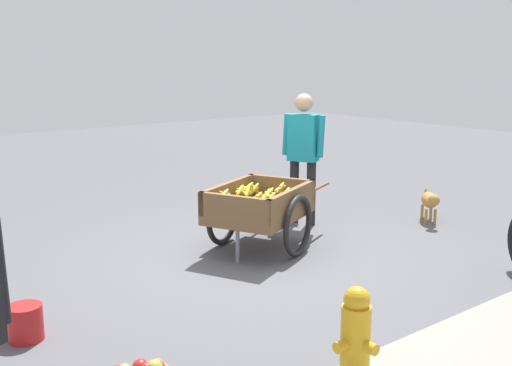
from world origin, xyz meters
The scene contains 6 objects.
ground_plane centered at (0.00, 0.00, 0.00)m, with size 24.00×24.00×0.00m, color #56565B.
fruit_cart centered at (-0.21, -0.17, 0.44)m, with size 1.82×1.38×0.71m.
vendor_person centered at (-1.24, -0.64, 0.94)m, with size 0.32×0.51×1.58m.
dog centered at (-2.53, 0.25, 0.27)m, with size 0.49×0.52×0.40m.
fire_hydrant centered at (1.07, 2.38, 0.33)m, with size 0.25×0.25×0.67m.
plastic_bucket centered at (2.42, 0.46, 0.13)m, with size 0.25×0.25×0.26m, color #B21E1E.
Camera 1 is at (3.62, 4.69, 1.99)m, focal length 42.91 mm.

